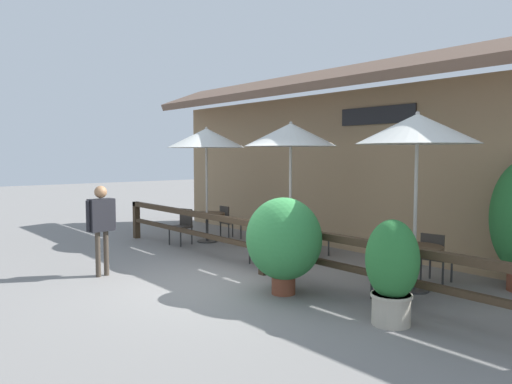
% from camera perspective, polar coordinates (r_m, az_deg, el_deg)
% --- Properties ---
extents(ground_plane, '(60.00, 60.00, 0.00)m').
position_cam_1_polar(ground_plane, '(8.56, -4.58, -10.44)').
color(ground_plane, slate).
extents(building_facade, '(14.28, 1.49, 4.23)m').
position_cam_1_polar(building_facade, '(11.14, 13.00, 4.14)').
color(building_facade, '#997A56').
rests_on(building_facade, ground).
extents(patio_railing, '(10.40, 0.14, 0.95)m').
position_cam_1_polar(patio_railing, '(9.04, 0.89, -5.13)').
color(patio_railing, '#3D2D1E').
rests_on(patio_railing, ground).
extents(patio_umbrella_near, '(1.93, 1.93, 2.85)m').
position_cam_1_polar(patio_umbrella_near, '(12.40, -5.69, 6.14)').
color(patio_umbrella_near, '#B7B2A8').
rests_on(patio_umbrella_near, ground).
extents(dining_table_near, '(0.90, 0.90, 0.72)m').
position_cam_1_polar(dining_table_near, '(12.50, -5.62, -3.06)').
color(dining_table_near, '#4C3826').
rests_on(dining_table_near, ground).
extents(chair_near_streetside, '(0.51, 0.51, 0.86)m').
position_cam_1_polar(chair_near_streetside, '(12.23, -8.41, -3.71)').
color(chair_near_streetside, '#332D28').
rests_on(chair_near_streetside, ground).
extents(chair_near_wallside, '(0.44, 0.44, 0.86)m').
position_cam_1_polar(chair_near_wallside, '(12.87, -3.16, -3.27)').
color(chair_near_wallside, '#332D28').
rests_on(chair_near_wallside, ground).
extents(patio_umbrella_middle, '(1.93, 1.93, 2.85)m').
position_cam_1_polar(patio_umbrella_middle, '(10.30, 3.99, 6.52)').
color(patio_umbrella_middle, '#B7B2A8').
rests_on(patio_umbrella_middle, ground).
extents(dining_table_middle, '(0.90, 0.90, 0.72)m').
position_cam_1_polar(dining_table_middle, '(10.42, 3.93, -4.54)').
color(dining_table_middle, '#4C3826').
rests_on(dining_table_middle, ground).
extents(chair_middle_streetside, '(0.51, 0.51, 0.86)m').
position_cam_1_polar(chair_middle_streetside, '(10.04, 1.03, -5.43)').
color(chair_middle_streetside, '#332D28').
rests_on(chair_middle_streetside, ground).
extents(chair_middle_wallside, '(0.51, 0.51, 0.86)m').
position_cam_1_polar(chair_middle_wallside, '(10.86, 6.63, -4.71)').
color(chair_middle_wallside, '#332D28').
rests_on(chair_middle_wallside, ground).
extents(patio_umbrella_far, '(1.93, 1.93, 2.85)m').
position_cam_1_polar(patio_umbrella_far, '(8.27, 17.96, 6.85)').
color(patio_umbrella_far, '#B7B2A8').
rests_on(patio_umbrella_far, ground).
extents(dining_table_far, '(0.90, 0.90, 0.72)m').
position_cam_1_polar(dining_table_far, '(8.41, 17.64, -6.87)').
color(dining_table_far, '#4C3826').
rests_on(dining_table_far, ground).
extents(chair_far_streetside, '(0.46, 0.46, 0.86)m').
position_cam_1_polar(chair_far_streetside, '(7.85, 15.42, -8.35)').
color(chair_far_streetside, '#332D28').
rests_on(chair_far_streetside, ground).
extents(chair_far_wallside, '(0.48, 0.48, 0.86)m').
position_cam_1_polar(chair_far_wallside, '(9.01, 19.78, -6.82)').
color(chair_far_wallside, '#332D28').
rests_on(chair_far_wallside, ground).
extents(potted_plant_corner_fern, '(0.70, 0.63, 1.36)m').
position_cam_1_polar(potted_plant_corner_fern, '(6.65, 15.28, -8.48)').
color(potted_plant_corner_fern, '#B7AD99').
rests_on(potted_plant_corner_fern, ground).
extents(potted_plant_broad_leaf, '(1.25, 1.13, 1.52)m').
position_cam_1_polar(potted_plant_broad_leaf, '(7.80, 3.18, -5.47)').
color(potted_plant_broad_leaf, brown).
rests_on(potted_plant_broad_leaf, ground).
extents(pedestrian, '(0.25, 0.57, 1.63)m').
position_cam_1_polar(pedestrian, '(9.30, -17.27, -2.89)').
color(pedestrian, '#42382D').
rests_on(pedestrian, ground).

